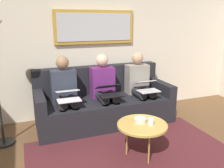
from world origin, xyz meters
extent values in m
cube|color=beige|center=(0.00, -2.60, 1.30)|extent=(6.00, 0.12, 2.60)
cube|color=#4C1E23|center=(0.00, -0.85, 0.00)|extent=(2.60, 1.80, 0.01)
cube|color=black|center=(0.00, -2.05, 0.21)|extent=(2.20, 0.90, 0.42)
cube|color=black|center=(0.00, -2.40, 0.66)|extent=(2.20, 0.20, 0.48)
cube|color=black|center=(-1.03, -2.05, 0.52)|extent=(0.14, 0.90, 0.20)
cube|color=black|center=(1.03, -2.05, 0.52)|extent=(0.14, 0.90, 0.20)
cube|color=#B7892D|center=(0.00, -2.51, 1.55)|extent=(1.40, 0.04, 0.56)
cube|color=#B2B7BC|center=(0.00, -2.48, 1.55)|extent=(1.30, 0.01, 0.46)
cylinder|color=tan|center=(-0.09, -0.90, 0.42)|extent=(0.62, 0.62, 0.03)
torus|color=tan|center=(-0.09, -0.90, 0.43)|extent=(0.62, 0.62, 0.02)
cylinder|color=#B28E42|center=(-0.09, -0.71, 0.20)|extent=(0.02, 0.02, 0.41)
cylinder|color=#B28E42|center=(-0.25, -0.99, 0.20)|extent=(0.02, 0.02, 0.41)
cylinder|color=#B28E42|center=(0.07, -0.99, 0.20)|extent=(0.02, 0.02, 0.41)
cylinder|color=silver|center=(-0.18, -0.85, 0.48)|extent=(0.07, 0.07, 0.09)
cylinder|color=beige|center=(-0.10, -0.97, 0.46)|extent=(0.16, 0.16, 0.05)
cube|color=gray|center=(-0.64, -2.15, 0.67)|extent=(0.38, 0.22, 0.50)
sphere|color=tan|center=(-0.64, -2.15, 1.04)|extent=(0.20, 0.20, 0.20)
cylinder|color=#232328|center=(-0.73, -1.94, 0.49)|extent=(0.14, 0.42, 0.14)
cylinder|color=#232328|center=(-0.55, -1.94, 0.49)|extent=(0.14, 0.42, 0.14)
cylinder|color=#232328|center=(-0.73, -1.73, 0.21)|extent=(0.11, 0.11, 0.42)
cylinder|color=#232328|center=(-0.55, -1.73, 0.21)|extent=(0.11, 0.11, 0.42)
cube|color=silver|center=(-0.64, -1.73, 0.57)|extent=(0.33, 0.22, 0.01)
cube|color=silver|center=(-0.64, -1.88, 0.67)|extent=(0.33, 0.21, 0.09)
cube|color=#A5C6EA|center=(-0.64, -1.88, 0.68)|extent=(0.30, 0.18, 0.08)
cube|color=#66236B|center=(0.00, -2.15, 0.67)|extent=(0.38, 0.22, 0.50)
sphere|color=beige|center=(0.00, -2.15, 1.04)|extent=(0.20, 0.20, 0.20)
cylinder|color=#232328|center=(-0.09, -1.94, 0.49)|extent=(0.14, 0.42, 0.14)
cylinder|color=#232328|center=(0.09, -1.94, 0.49)|extent=(0.14, 0.42, 0.14)
cylinder|color=#232328|center=(-0.09, -1.73, 0.21)|extent=(0.11, 0.11, 0.42)
cylinder|color=#232328|center=(0.09, -1.73, 0.21)|extent=(0.11, 0.11, 0.42)
cube|color=black|center=(0.00, -1.73, 0.57)|extent=(0.36, 0.21, 0.01)
cube|color=black|center=(0.00, -1.88, 0.67)|extent=(0.36, 0.19, 0.10)
cube|color=#A5C6EA|center=(0.00, -1.87, 0.67)|extent=(0.32, 0.17, 0.08)
cube|color=#2D3342|center=(0.64, -2.15, 0.67)|extent=(0.38, 0.22, 0.50)
sphere|color=#997051|center=(0.64, -2.15, 1.04)|extent=(0.20, 0.20, 0.20)
cylinder|color=#232328|center=(0.55, -1.94, 0.49)|extent=(0.14, 0.42, 0.14)
cylinder|color=#232328|center=(0.73, -1.94, 0.49)|extent=(0.14, 0.42, 0.14)
cylinder|color=#232328|center=(0.55, -1.73, 0.21)|extent=(0.11, 0.11, 0.42)
cylinder|color=#232328|center=(0.73, -1.73, 0.21)|extent=(0.11, 0.11, 0.42)
cube|color=white|center=(0.64, -1.73, 0.57)|extent=(0.33, 0.20, 0.01)
cube|color=white|center=(0.64, -1.85, 0.67)|extent=(0.33, 0.20, 0.06)
cube|color=#A5C6EA|center=(0.64, -1.85, 0.67)|extent=(0.30, 0.17, 0.04)
cylinder|color=black|center=(1.55, -1.85, 0.01)|extent=(0.28, 0.28, 0.03)
camera|label=1|loc=(1.22, 1.47, 1.66)|focal=38.16mm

